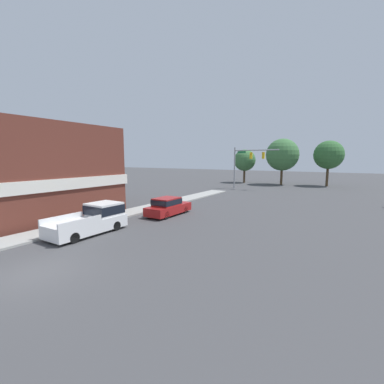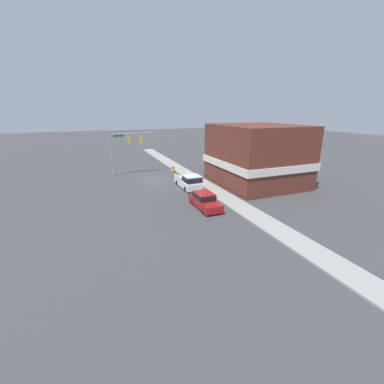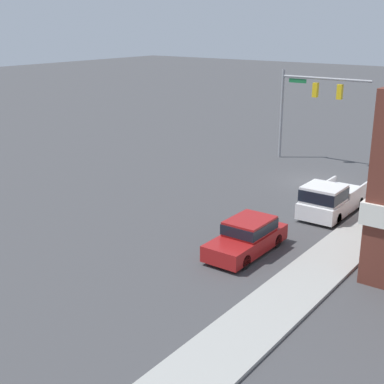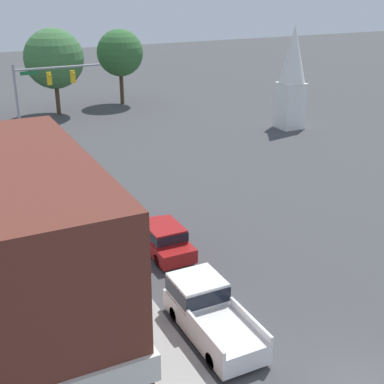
{
  "view_description": "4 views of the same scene",
  "coord_description": "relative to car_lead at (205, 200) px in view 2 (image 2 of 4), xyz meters",
  "views": [
    {
      "loc": [
        11.53,
        -5.55,
        5.05
      ],
      "look_at": [
        -0.68,
        14.09,
        2.01
      ],
      "focal_mm": 24.0,
      "sensor_mm": 36.0,
      "label": 1
    },
    {
      "loc": [
        8.41,
        35.16,
        9.76
      ],
      "look_at": [
        -0.53,
        13.07,
        2.09
      ],
      "focal_mm": 24.0,
      "sensor_mm": 36.0,
      "label": 2
    },
    {
      "loc": [
        -13.76,
        32.32,
        10.25
      ],
      "look_at": [
        0.69,
        12.86,
        2.5
      ],
      "focal_mm": 50.0,
      "sensor_mm": 36.0,
      "label": 3
    },
    {
      "loc": [
        -11.93,
        -10.58,
        13.44
      ],
      "look_at": [
        0.21,
        13.83,
        2.45
      ],
      "focal_mm": 50.0,
      "sensor_mm": 36.0,
      "label": 4
    }
  ],
  "objects": [
    {
      "name": "ground_plane",
      "position": [
        2.19,
        -12.45,
        -0.82
      ],
      "size": [
        200.0,
        200.0,
        0.0
      ],
      "primitive_type": "plane",
      "color": "#424244"
    },
    {
      "name": "near_signal_assembly",
      "position": [
        5.29,
        -17.29,
        4.09
      ],
      "size": [
        6.9,
        0.49,
        6.82
      ],
      "color": "gray",
      "rests_on": "ground"
    },
    {
      "name": "pickup_truck_parked",
      "position": [
        -1.06,
        -6.97,
        0.12
      ],
      "size": [
        2.09,
        5.23,
        1.92
      ],
      "color": "black",
      "rests_on": "ground"
    },
    {
      "name": "construction_barrel",
      "position": [
        -1.71,
        -15.89,
        -0.29
      ],
      "size": [
        0.55,
        0.55,
        1.04
      ],
      "color": "orange",
      "rests_on": "ground"
    },
    {
      "name": "sidewalk_curb",
      "position": [
        -3.51,
        -12.45,
        -0.75
      ],
      "size": [
        2.4,
        60.0,
        0.14
      ],
      "color": "#9E9E99",
      "rests_on": "ground"
    },
    {
      "name": "corner_brick_building",
      "position": [
        -10.3,
        -5.77,
        3.03
      ],
      "size": [
        10.48,
        11.7,
        7.9
      ],
      "color": "brown",
      "rests_on": "ground"
    },
    {
      "name": "car_lead",
      "position": [
        0.0,
        0.0,
        0.0
      ],
      "size": [
        1.86,
        4.7,
        1.59
      ],
      "color": "black",
      "rests_on": "ground"
    }
  ]
}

